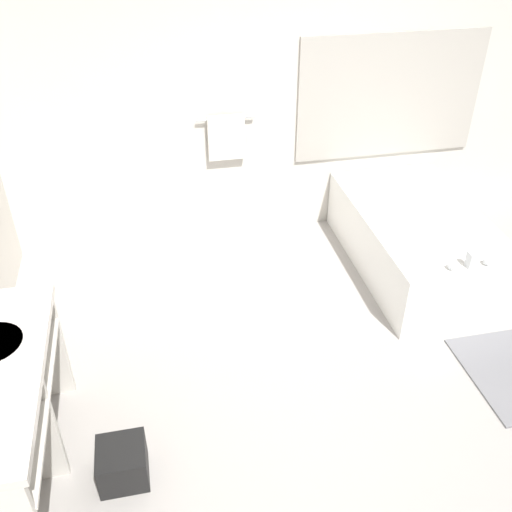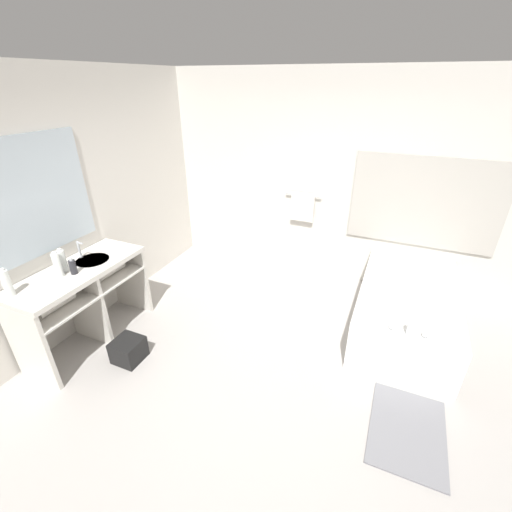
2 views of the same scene
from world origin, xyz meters
The scene contains 12 objects.
ground_plane centered at (0.00, 0.00, 0.00)m, with size 16.00×16.00×0.00m, color #A8A39E.
wall_back_with_blinds centered at (0.04, 2.23, 1.34)m, with size 7.40×0.13×2.70m.
wall_left_with_mirror centered at (-2.23, 0.00, 1.35)m, with size 0.08×7.40×2.70m.
vanity_counter centered at (-1.90, -0.20, 0.63)m, with size 0.57×1.34×0.88m.
sink_faucet centered at (-2.06, -0.02, 0.97)m, with size 0.09×0.04×0.18m.
bathtub centered at (1.19, 1.31, 0.29)m, with size 0.99×1.77×0.65m.
water_bottle_1 centered at (-1.93, -0.38, 1.00)m, with size 0.07×0.07×0.26m.
water_bottle_2 centered at (-1.97, -0.30, 1.00)m, with size 0.07×0.07×0.24m.
water_bottle_3 centered at (-2.04, -0.79, 1.01)m, with size 0.07×0.07×0.26m.
soap_dispenser centered at (-1.84, -0.30, 0.96)m, with size 0.06×0.06×0.17m.
waste_bin centered at (-1.33, -0.32, 0.12)m, with size 0.28×0.28×0.23m.
bath_mat centered at (1.30, -0.06, 0.01)m, with size 0.58×0.82×0.02m.
Camera 2 is at (0.89, -2.21, 2.55)m, focal length 24.00 mm.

